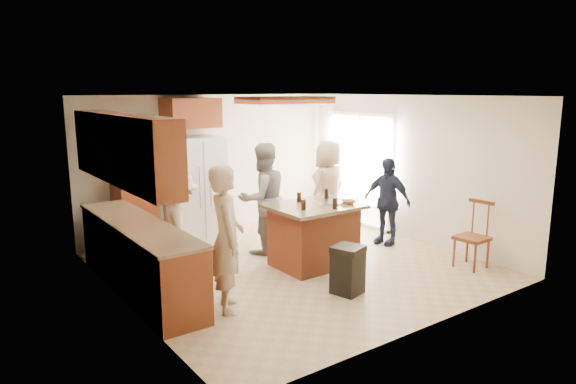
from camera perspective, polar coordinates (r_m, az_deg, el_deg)
room_shell at (r=11.65m, az=13.25°, el=2.51°), size 8.00×5.20×5.00m
person_front_left at (r=6.07m, az=-6.85°, el=-5.18°), size 0.66×0.76×1.75m
person_behind_left at (r=8.16m, az=-2.82°, el=-0.73°), size 0.87×0.54×1.77m
person_behind_right at (r=9.16m, az=4.51°, el=0.39°), size 0.94×0.73×1.72m
person_side_right at (r=8.81m, az=10.90°, el=-1.00°), size 0.62×0.94×1.48m
person_counter at (r=7.11m, az=-11.89°, el=-3.90°), size 0.61×1.03×1.50m
left_cabinetry at (r=6.83m, az=-16.83°, el=-3.00°), size 0.64×3.00×2.30m
back_wall_units at (r=8.72m, az=-15.24°, el=2.95°), size 1.80×0.60×2.45m
refrigerator at (r=9.02m, az=-10.25°, el=0.35°), size 0.90×0.76×1.80m
kitchen_island at (r=7.65m, az=2.88°, el=-4.75°), size 1.28×1.03×0.93m
island_items at (r=7.59m, az=4.73°, el=-1.04°), size 0.96×0.72×0.15m
trash_bin at (r=6.70m, az=6.65°, el=-8.54°), size 0.46×0.46×0.63m
spindle_chair at (r=8.03m, az=19.84°, el=-4.79°), size 0.44×0.44×0.99m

